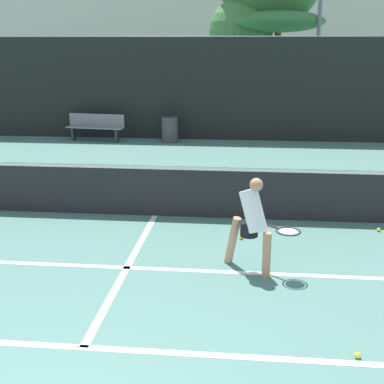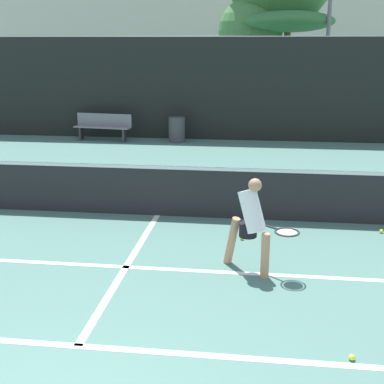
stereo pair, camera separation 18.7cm
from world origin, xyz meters
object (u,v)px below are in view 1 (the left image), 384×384
(player_practicing, at_px, (253,221))
(parked_car, at_px, (259,110))
(trash_bin, at_px, (170,129))
(courtside_bench, at_px, (96,126))

(player_practicing, distance_m, parked_car, 13.81)
(player_practicing, height_order, trash_bin, player_practicing)
(trash_bin, xyz_separation_m, parked_car, (2.91, 4.00, 0.13))
(player_practicing, bearing_deg, trash_bin, 144.45)
(courtside_bench, relative_size, trash_bin, 2.25)
(courtside_bench, height_order, trash_bin, courtside_bench)
(player_practicing, bearing_deg, courtside_bench, 156.81)
(courtside_bench, xyz_separation_m, trash_bin, (2.42, 0.04, -0.05))
(parked_car, bearing_deg, trash_bin, -126.08)
(courtside_bench, bearing_deg, player_practicing, -55.64)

